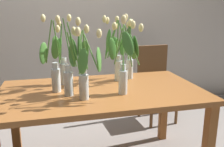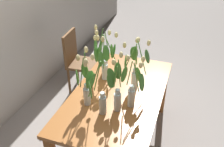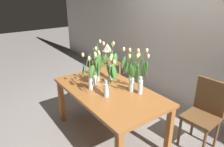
{
  "view_description": "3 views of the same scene",
  "coord_description": "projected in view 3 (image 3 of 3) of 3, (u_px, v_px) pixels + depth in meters",
  "views": [
    {
      "loc": [
        -0.35,
        -1.81,
        1.35
      ],
      "look_at": [
        0.08,
        -0.03,
        0.88
      ],
      "focal_mm": 39.0,
      "sensor_mm": 36.0,
      "label": 1
    },
    {
      "loc": [
        -1.96,
        -0.61,
        2.25
      ],
      "look_at": [
        -0.1,
        0.04,
        1.02
      ],
      "focal_mm": 39.33,
      "sensor_mm": 36.0,
      "label": 2
    },
    {
      "loc": [
        2.05,
        -1.43,
        2.0
      ],
      "look_at": [
        -0.03,
        0.08,
        0.95
      ],
      "focal_mm": 33.54,
      "sensor_mm": 36.0,
      "label": 3
    }
  ],
  "objects": [
    {
      "name": "side_table",
      "position": [
        107.0,
        67.0,
        4.47
      ],
      "size": [
        0.44,
        0.44,
        0.55
      ],
      "color": "brown",
      "rests_on": "ground"
    },
    {
      "name": "tulip_vase_2",
      "position": [
        98.0,
        68.0,
        3.02
      ],
      "size": [
        0.18,
        0.17,
        0.59
      ],
      "color": "silver",
      "rests_on": "dining_table"
    },
    {
      "name": "tulip_vase_1",
      "position": [
        90.0,
        76.0,
        2.72
      ],
      "size": [
        0.19,
        0.25,
        0.52
      ],
      "color": "silver",
      "rests_on": "dining_table"
    },
    {
      "name": "room_wall_rear",
      "position": [
        187.0,
        31.0,
        3.39
      ],
      "size": [
        9.0,
        0.1,
        2.7
      ],
      "primitive_type": "cube",
      "color": "beige",
      "rests_on": "ground"
    },
    {
      "name": "tulip_vase_6",
      "position": [
        131.0,
        74.0,
        2.68
      ],
      "size": [
        0.27,
        0.24,
        0.57
      ],
      "color": "silver",
      "rests_on": "dining_table"
    },
    {
      "name": "table_lamp",
      "position": [
        107.0,
        48.0,
        4.32
      ],
      "size": [
        0.22,
        0.22,
        0.4
      ],
      "color": "olive",
      "rests_on": "side_table"
    },
    {
      "name": "ground_plane",
      "position": [
        109.0,
        135.0,
        3.07
      ],
      "size": [
        18.0,
        18.0,
        0.0
      ],
      "primitive_type": "plane",
      "color": "gray"
    },
    {
      "name": "pillar_candle",
      "position": [
        108.0,
        62.0,
        4.28
      ],
      "size": [
        0.06,
        0.06,
        0.07
      ],
      "primitive_type": "cylinder",
      "color": "#B72D23",
      "rests_on": "side_table"
    },
    {
      "name": "dining_table",
      "position": [
        109.0,
        96.0,
        2.82
      ],
      "size": [
        1.6,
        0.9,
        0.74
      ],
      "color": "#A3602D",
      "rests_on": "ground"
    },
    {
      "name": "dining_chair",
      "position": [
        205.0,
        111.0,
        2.71
      ],
      "size": [
        0.43,
        0.43,
        0.93
      ],
      "color": "brown",
      "rests_on": "ground"
    },
    {
      "name": "tulip_vase_3",
      "position": [
        96.0,
        71.0,
        2.86
      ],
      "size": [
        0.14,
        0.17,
        0.57
      ],
      "color": "silver",
      "rests_on": "dining_table"
    },
    {
      "name": "tulip_vase_5",
      "position": [
        107.0,
        79.0,
        2.51
      ],
      "size": [
        0.26,
        0.27,
        0.58
      ],
      "color": "silver",
      "rests_on": "dining_table"
    },
    {
      "name": "tulip_vase_0",
      "position": [
        111.0,
        66.0,
        3.04
      ],
      "size": [
        0.19,
        0.19,
        0.58
      ],
      "color": "silver",
      "rests_on": "dining_table"
    },
    {
      "name": "tulip_vase_4",
      "position": [
        141.0,
        77.0,
        2.63
      ],
      "size": [
        0.2,
        0.22,
        0.58
      ],
      "color": "silver",
      "rests_on": "dining_table"
    }
  ]
}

